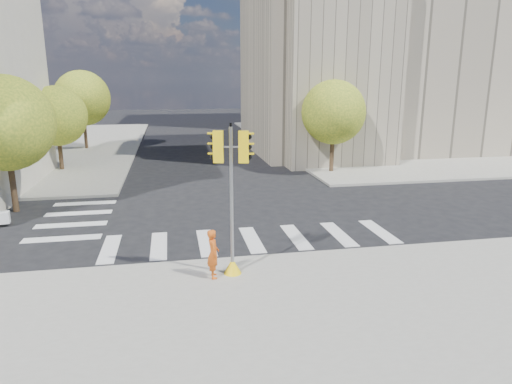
{
  "coord_description": "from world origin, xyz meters",
  "views": [
    {
      "loc": [
        -3.1,
        -18.75,
        6.17
      ],
      "look_at": [
        -0.06,
        -2.65,
        2.1
      ],
      "focal_mm": 32.0,
      "sensor_mm": 36.0,
      "label": 1
    }
  ],
  "objects_px": {
    "photographer": "(213,254)",
    "lamp_far": "(278,95)",
    "traffic_signal": "(232,212)",
    "lamp_near": "(321,101)"
  },
  "relations": [
    {
      "from": "photographer",
      "to": "lamp_far",
      "type": "bearing_deg",
      "value": -17.95
    },
    {
      "from": "photographer",
      "to": "traffic_signal",
      "type": "bearing_deg",
      "value": -76.19
    },
    {
      "from": "lamp_near",
      "to": "photographer",
      "type": "height_order",
      "value": "lamp_near"
    },
    {
      "from": "lamp_far",
      "to": "lamp_near",
      "type": "bearing_deg",
      "value": -90.0
    },
    {
      "from": "lamp_far",
      "to": "traffic_signal",
      "type": "height_order",
      "value": "lamp_far"
    },
    {
      "from": "lamp_far",
      "to": "photographer",
      "type": "distance_m",
      "value": 35.17
    },
    {
      "from": "lamp_near",
      "to": "traffic_signal",
      "type": "xyz_separation_m",
      "value": [
        -9.33,
        -19.36,
        -2.4
      ]
    },
    {
      "from": "lamp_far",
      "to": "traffic_signal",
      "type": "relative_size",
      "value": 1.7
    },
    {
      "from": "lamp_near",
      "to": "traffic_signal",
      "type": "relative_size",
      "value": 1.7
    },
    {
      "from": "lamp_near",
      "to": "lamp_far",
      "type": "distance_m",
      "value": 14.0
    }
  ]
}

